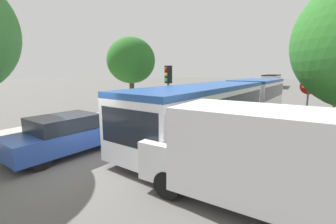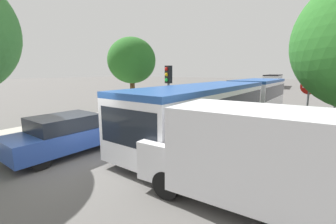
{
  "view_description": "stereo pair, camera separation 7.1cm",
  "coord_description": "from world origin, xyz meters",
  "px_view_note": "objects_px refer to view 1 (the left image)",
  "views": [
    {
      "loc": [
        6.05,
        -3.96,
        3.12
      ],
      "look_at": [
        0.2,
        4.79,
        1.2
      ],
      "focal_mm": 24.0,
      "sensor_mm": 36.0,
      "label": 1
    },
    {
      "loc": [
        6.11,
        -3.92,
        3.12
      ],
      "look_at": [
        0.2,
        4.79,
        1.2
      ],
      "focal_mm": 24.0,
      "sensor_mm": 36.0,
      "label": 2
    }
  ],
  "objects_px": {
    "queued_car_black": "(228,94)",
    "queued_car_silver": "(159,111)",
    "articulated_bus": "(232,100)",
    "queued_car_white": "(243,90)",
    "queued_car_blue": "(67,134)",
    "traffic_light": "(168,83)",
    "white_van": "(256,154)",
    "no_entry_sign": "(307,100)",
    "queued_car_tan": "(257,87)",
    "queued_car_graphite": "(204,100)",
    "tree_left_mid": "(131,61)",
    "city_bus_rear": "(272,80)"
  },
  "relations": [
    {
      "from": "queued_car_black",
      "to": "queued_car_silver",
      "type": "bearing_deg",
      "value": -176.71
    },
    {
      "from": "articulated_bus",
      "to": "queued_car_white",
      "type": "relative_size",
      "value": 3.9
    },
    {
      "from": "queued_car_blue",
      "to": "traffic_light",
      "type": "bearing_deg",
      "value": -11.54
    },
    {
      "from": "white_van",
      "to": "no_entry_sign",
      "type": "height_order",
      "value": "no_entry_sign"
    },
    {
      "from": "queued_car_blue",
      "to": "queued_car_tan",
      "type": "relative_size",
      "value": 0.98
    },
    {
      "from": "queued_car_silver",
      "to": "white_van",
      "type": "bearing_deg",
      "value": -126.68
    },
    {
      "from": "queued_car_tan",
      "to": "white_van",
      "type": "bearing_deg",
      "value": -164.61
    },
    {
      "from": "queued_car_blue",
      "to": "white_van",
      "type": "relative_size",
      "value": 0.86
    },
    {
      "from": "queued_car_graphite",
      "to": "queued_car_black",
      "type": "xyz_separation_m",
      "value": [
        -0.2,
        6.51,
        0.01
      ]
    },
    {
      "from": "articulated_bus",
      "to": "tree_left_mid",
      "type": "xyz_separation_m",
      "value": [
        -7.0,
        -0.91,
        2.39
      ]
    },
    {
      "from": "articulated_bus",
      "to": "no_entry_sign",
      "type": "height_order",
      "value": "no_entry_sign"
    },
    {
      "from": "traffic_light",
      "to": "no_entry_sign",
      "type": "xyz_separation_m",
      "value": [
        6.16,
        1.82,
        -0.62
      ]
    },
    {
      "from": "queued_car_tan",
      "to": "white_van",
      "type": "height_order",
      "value": "white_van"
    },
    {
      "from": "city_bus_rear",
      "to": "white_van",
      "type": "height_order",
      "value": "city_bus_rear"
    },
    {
      "from": "city_bus_rear",
      "to": "traffic_light",
      "type": "relative_size",
      "value": 3.38
    },
    {
      "from": "queued_car_silver",
      "to": "white_van",
      "type": "distance_m",
      "value": 9.1
    },
    {
      "from": "queued_car_white",
      "to": "city_bus_rear",
      "type": "bearing_deg",
      "value": 2.27
    },
    {
      "from": "city_bus_rear",
      "to": "tree_left_mid",
      "type": "distance_m",
      "value": 37.82
    },
    {
      "from": "no_entry_sign",
      "to": "queued_car_silver",
      "type": "bearing_deg",
      "value": -85.57
    },
    {
      "from": "queued_car_black",
      "to": "queued_car_tan",
      "type": "xyz_separation_m",
      "value": [
        0.18,
        12.56,
        0.04
      ]
    },
    {
      "from": "queued_car_white",
      "to": "no_entry_sign",
      "type": "height_order",
      "value": "no_entry_sign"
    },
    {
      "from": "white_van",
      "to": "city_bus_rear",
      "type": "bearing_deg",
      "value": -83.01
    },
    {
      "from": "queued_car_graphite",
      "to": "city_bus_rear",
      "type": "bearing_deg",
      "value": 3.04
    },
    {
      "from": "city_bus_rear",
      "to": "white_van",
      "type": "bearing_deg",
      "value": -174.81
    },
    {
      "from": "city_bus_rear",
      "to": "traffic_light",
      "type": "height_order",
      "value": "traffic_light"
    },
    {
      "from": "no_entry_sign",
      "to": "queued_car_white",
      "type": "bearing_deg",
      "value": -157.01
    },
    {
      "from": "articulated_bus",
      "to": "city_bus_rear",
      "type": "bearing_deg",
      "value": -171.87
    },
    {
      "from": "articulated_bus",
      "to": "no_entry_sign",
      "type": "distance_m",
      "value": 3.96
    },
    {
      "from": "queued_car_silver",
      "to": "traffic_light",
      "type": "xyz_separation_m",
      "value": [
        1.51,
        -1.22,
        1.81
      ]
    },
    {
      "from": "queued_car_tan",
      "to": "tree_left_mid",
      "type": "bearing_deg",
      "value": 175.58
    },
    {
      "from": "city_bus_rear",
      "to": "queued_car_white",
      "type": "bearing_deg",
      "value": 175.63
    },
    {
      "from": "articulated_bus",
      "to": "white_van",
      "type": "xyz_separation_m",
      "value": [
        3.04,
        -7.65,
        -0.2
      ]
    },
    {
      "from": "queued_car_blue",
      "to": "white_van",
      "type": "distance_m",
      "value": 6.81
    },
    {
      "from": "white_van",
      "to": "tree_left_mid",
      "type": "xyz_separation_m",
      "value": [
        -10.04,
        6.74,
        2.6
      ]
    },
    {
      "from": "no_entry_sign",
      "to": "articulated_bus",
      "type": "bearing_deg",
      "value": -108.8
    },
    {
      "from": "articulated_bus",
      "to": "queued_car_graphite",
      "type": "xyz_separation_m",
      "value": [
        -3.84,
        4.45,
        -0.72
      ]
    },
    {
      "from": "queued_car_silver",
      "to": "tree_left_mid",
      "type": "distance_m",
      "value": 4.48
    },
    {
      "from": "articulated_bus",
      "to": "queued_car_silver",
      "type": "height_order",
      "value": "articulated_bus"
    },
    {
      "from": "no_entry_sign",
      "to": "tree_left_mid",
      "type": "distance_m",
      "value": 10.9
    },
    {
      "from": "queued_car_white",
      "to": "queued_car_black",
      "type": "bearing_deg",
      "value": -176.21
    },
    {
      "from": "city_bus_rear",
      "to": "queued_car_black",
      "type": "distance_m",
      "value": 25.75
    },
    {
      "from": "queued_car_graphite",
      "to": "queued_car_white",
      "type": "height_order",
      "value": "queued_car_white"
    },
    {
      "from": "queued_car_black",
      "to": "queued_car_white",
      "type": "distance_m",
      "value": 6.27
    },
    {
      "from": "queued_car_tan",
      "to": "white_van",
      "type": "xyz_separation_m",
      "value": [
        6.89,
        -31.17,
        0.47
      ]
    },
    {
      "from": "queued_car_black",
      "to": "queued_car_graphite",
      "type": "bearing_deg",
      "value": -175.36
    },
    {
      "from": "queued_car_blue",
      "to": "city_bus_rear",
      "type": "bearing_deg",
      "value": 3.14
    },
    {
      "from": "city_bus_rear",
      "to": "queued_car_white",
      "type": "height_order",
      "value": "city_bus_rear"
    },
    {
      "from": "queued_car_graphite",
      "to": "tree_left_mid",
      "type": "bearing_deg",
      "value": 152.41
    },
    {
      "from": "no_entry_sign",
      "to": "tree_left_mid",
      "type": "height_order",
      "value": "tree_left_mid"
    },
    {
      "from": "city_bus_rear",
      "to": "queued_car_graphite",
      "type": "height_order",
      "value": "city_bus_rear"
    }
  ]
}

